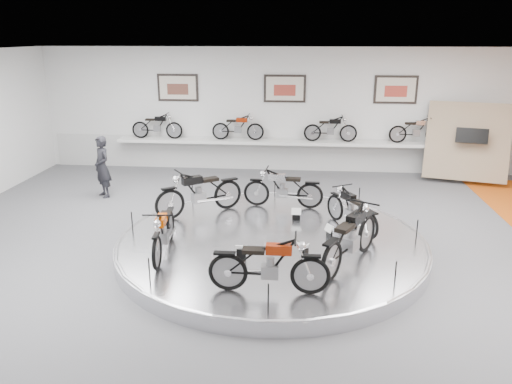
# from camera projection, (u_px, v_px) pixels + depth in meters

# --- Properties ---
(floor) EXTENTS (16.00, 16.00, 0.00)m
(floor) POSITION_uv_depth(u_px,v_px,m) (270.00, 257.00, 10.21)
(floor) COLOR #565659
(floor) RESTS_ON ground
(ceiling) EXTENTS (16.00, 16.00, 0.00)m
(ceiling) POSITION_uv_depth(u_px,v_px,m) (272.00, 55.00, 9.00)
(ceiling) COLOR white
(ceiling) RESTS_ON wall_back
(wall_back) EXTENTS (16.00, 0.00, 16.00)m
(wall_back) POSITION_uv_depth(u_px,v_px,m) (284.00, 110.00, 16.25)
(wall_back) COLOR silver
(wall_back) RESTS_ON floor
(dado_band) EXTENTS (15.68, 0.04, 1.10)m
(dado_band) POSITION_uv_depth(u_px,v_px,m) (284.00, 154.00, 16.67)
(dado_band) COLOR #BCBCBA
(dado_band) RESTS_ON floor
(display_platform) EXTENTS (6.40, 6.40, 0.30)m
(display_platform) POSITION_uv_depth(u_px,v_px,m) (271.00, 245.00, 10.45)
(display_platform) COLOR silver
(display_platform) RESTS_ON floor
(platform_rim) EXTENTS (6.40, 6.40, 0.10)m
(platform_rim) POSITION_uv_depth(u_px,v_px,m) (271.00, 239.00, 10.41)
(platform_rim) COLOR #B2B2BA
(platform_rim) RESTS_ON display_platform
(shelf) EXTENTS (11.00, 0.55, 0.10)m
(shelf) POSITION_uv_depth(u_px,v_px,m) (284.00, 142.00, 16.27)
(shelf) COLOR silver
(shelf) RESTS_ON wall_back
(poster_left) EXTENTS (1.35, 0.06, 0.88)m
(poster_left) POSITION_uv_depth(u_px,v_px,m) (178.00, 88.00, 16.31)
(poster_left) COLOR beige
(poster_left) RESTS_ON wall_back
(poster_center) EXTENTS (1.35, 0.06, 0.88)m
(poster_center) POSITION_uv_depth(u_px,v_px,m) (285.00, 89.00, 16.01)
(poster_center) COLOR beige
(poster_center) RESTS_ON wall_back
(poster_right) EXTENTS (1.35, 0.06, 0.88)m
(poster_right) POSITION_uv_depth(u_px,v_px,m) (396.00, 90.00, 15.70)
(poster_right) COLOR beige
(poster_right) RESTS_ON wall_back
(display_panel) EXTENTS (2.56, 1.52, 2.30)m
(display_panel) POSITION_uv_depth(u_px,v_px,m) (467.00, 142.00, 15.14)
(display_panel) COLOR #907E5D
(display_panel) RESTS_ON floor
(shelf_bike_a) EXTENTS (1.22, 0.43, 0.73)m
(shelf_bike_a) POSITION_uv_depth(u_px,v_px,m) (157.00, 128.00, 16.51)
(shelf_bike_a) COLOR black
(shelf_bike_a) RESTS_ON shelf
(shelf_bike_b) EXTENTS (1.22, 0.43, 0.73)m
(shelf_bike_b) POSITION_uv_depth(u_px,v_px,m) (238.00, 129.00, 16.28)
(shelf_bike_b) COLOR maroon
(shelf_bike_b) RESTS_ON shelf
(shelf_bike_c) EXTENTS (1.22, 0.43, 0.73)m
(shelf_bike_c) POSITION_uv_depth(u_px,v_px,m) (330.00, 130.00, 16.02)
(shelf_bike_c) COLOR black
(shelf_bike_c) RESTS_ON shelf
(shelf_bike_d) EXTENTS (1.22, 0.43, 0.73)m
(shelf_bike_d) POSITION_uv_depth(u_px,v_px,m) (416.00, 132.00, 15.78)
(shelf_bike_d) COLOR silver
(shelf_bike_d) RESTS_ON shelf
(bike_a) EXTENTS (1.26, 1.60, 0.91)m
(bike_a) POSITION_uv_depth(u_px,v_px,m) (352.00, 209.00, 10.76)
(bike_a) COLOR black
(bike_a) RESTS_ON display_platform
(bike_b) EXTENTS (1.70, 0.71, 0.97)m
(bike_b) POSITION_uv_depth(u_px,v_px,m) (283.00, 188.00, 12.14)
(bike_b) COLOR silver
(bike_b) RESTS_ON display_platform
(bike_c) EXTENTS (1.90, 1.62, 1.10)m
(bike_c) POSITION_uv_depth(u_px,v_px,m) (199.00, 192.00, 11.64)
(bike_c) COLOR black
(bike_c) RESTS_ON display_platform
(bike_d) EXTENTS (0.71, 1.69, 0.97)m
(bike_d) POSITION_uv_depth(u_px,v_px,m) (163.00, 231.00, 9.49)
(bike_d) COLOR #B43E00
(bike_d) RESTS_ON display_platform
(bike_e) EXTENTS (1.70, 0.61, 1.00)m
(bike_e) POSITION_uv_depth(u_px,v_px,m) (269.00, 265.00, 8.07)
(bike_e) COLOR maroon
(bike_e) RESTS_ON display_platform
(bike_f) EXTENTS (1.52, 1.98, 1.12)m
(bike_f) POSITION_uv_depth(u_px,v_px,m) (351.00, 237.00, 9.01)
(bike_f) COLOR black
(bike_f) RESTS_ON display_platform
(visitor) EXTENTS (0.73, 0.73, 1.71)m
(visitor) POSITION_uv_depth(u_px,v_px,m) (102.00, 167.00, 13.80)
(visitor) COLOR black
(visitor) RESTS_ON floor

